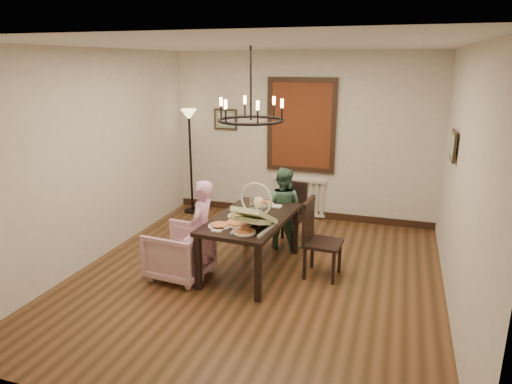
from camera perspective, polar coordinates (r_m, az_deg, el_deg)
The scene contains 17 objects.
room_shell at distance 5.72m, azimuth 1.09°, elevation 3.65°, with size 4.51×5.00×2.81m.
dining_table at distance 5.80m, azimuth -0.60°, elevation -3.92°, with size 0.98×1.62×0.73m.
chair_far at distance 6.71m, azimuth 4.20°, elevation -2.80°, with size 0.41×0.41×0.93m, color black, non-canonical shape.
chair_right at distance 5.76m, azimuth 8.42°, elevation -5.82°, with size 0.44×0.44×1.00m, color black, non-canonical shape.
armchair at distance 5.83m, azimuth -9.56°, elevation -7.48°, with size 0.69×0.71×0.64m, color #EAB3C8.
elderly_woman at distance 5.71m, azimuth -6.73°, elevation -5.75°, with size 0.38×0.25×1.04m, color #E29FC5.
seated_man at distance 6.58m, azimuth 3.33°, elevation -2.90°, with size 0.48×0.38×0.99m, color #406C52.
baby_bouncer at distance 5.30m, azimuth -0.16°, elevation -2.72°, with size 0.42×0.59×0.38m, color beige, non-canonical shape.
salad_bowl at distance 5.66m, azimuth -2.23°, elevation -3.13°, with size 0.30×0.30×0.07m, color white.
pizza_platter at distance 5.51m, azimuth -2.18°, elevation -3.89°, with size 0.32×0.32×0.04m, color tan.
drinking_glass at distance 5.70m, azimuth 0.56°, elevation -2.74°, with size 0.06×0.06×0.12m, color silver.
window_blinds at distance 7.69m, azimuth 5.67°, elevation 8.28°, with size 1.00×0.03×1.40m, color maroon.
radiator at distance 7.97m, azimuth 5.45°, elevation -0.64°, with size 0.92×0.12×0.62m, color silver, non-canonical shape.
picture_back at distance 8.08m, azimuth -3.81°, elevation 9.06°, with size 0.42×0.03×0.36m, color black.
picture_right at distance 5.99m, azimuth 23.45°, elevation 5.33°, with size 0.42×0.03×0.36m, color black.
floor_lamp at distance 8.14m, azimuth -8.16°, elevation 3.62°, with size 0.30×0.30×1.80m, color black, non-canonical shape.
chandelier at distance 5.50m, azimuth -0.64°, elevation 8.96°, with size 0.80×0.80×0.04m, color black.
Camera 1 is at (1.61, -4.98, 2.63)m, focal length 32.00 mm.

